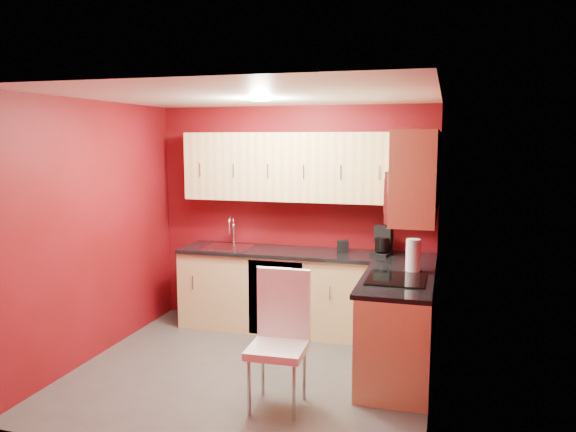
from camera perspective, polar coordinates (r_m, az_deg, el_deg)
The scene contains 21 objects.
floor at distance 5.38m, azimuth -3.74°, elevation -15.47°, with size 3.20×3.20×0.00m, color #464442.
ceiling at distance 4.96m, azimuth -4.00°, elevation 12.11°, with size 3.20×3.20×0.00m, color white.
wall_back at distance 6.44m, azimuth 0.65°, elevation -0.02°, with size 3.20×3.20×0.00m, color maroon.
wall_front at distance 3.68m, azimuth -11.84°, elevation -6.13°, with size 3.20×3.20×0.00m, color maroon.
wall_left at distance 5.76m, azimuth -19.03°, elevation -1.37°, with size 3.00×3.00×0.00m, color maroon.
wall_right at distance 4.74m, azimuth 14.70°, elevation -3.11°, with size 3.00×3.00×0.00m, color maroon.
base_cabinets_back at distance 6.27m, azimuth 1.69°, elevation -7.85°, with size 2.80×0.60×0.87m, color tan.
base_cabinets_right at distance 5.20m, azimuth 11.08°, elevation -11.32°, with size 0.60×1.30×0.87m, color tan.
countertop_back at distance 6.15m, azimuth 1.67°, elevation -3.80°, with size 2.80×0.63×0.04m, color black.
countertop_right at distance 5.06m, azimuth 11.03°, elevation -6.49°, with size 0.63×1.27×0.04m, color black.
upper_cabinets_back at distance 6.17m, azimuth 2.03°, elevation 5.00°, with size 2.80×0.35×0.75m, color #E9CC84.
upper_cabinets_right at distance 5.11m, azimuth 13.09°, elevation 4.93°, with size 0.35×1.55×0.75m.
microwave at distance 4.88m, azimuth 12.50°, elevation 2.15°, with size 0.42×0.76×0.42m.
cooktop at distance 5.02m, azimuth 10.95°, elevation -6.30°, with size 0.50×0.55×0.01m, color black.
sink at distance 6.43m, azimuth -6.09°, elevation -2.83°, with size 0.52×0.42×0.35m.
dishwasher_front at distance 6.07m, azimuth -1.31°, elevation -8.39°, with size 0.60×0.02×0.82m, color black.
downlight at distance 5.24m, azimuth -2.86°, elevation 11.72°, with size 0.20×0.20×0.01m, color white.
coffee_maker at distance 6.00m, azimuth 9.48°, elevation -2.52°, with size 0.18×0.24×0.31m, color black, non-canonical shape.
napkin_holder at distance 6.14m, azimuth 5.59°, elevation -3.07°, with size 0.12×0.12×0.13m, color black, non-canonical shape.
paper_towel at distance 5.29m, azimuth 12.59°, elevation -3.96°, with size 0.18×0.18×0.31m, color silver, non-canonical shape.
dining_chair at distance 4.53m, azimuth -1.08°, elevation -12.63°, with size 0.44×0.46×1.09m, color white, non-canonical shape.
Camera 1 is at (1.68, -4.65, 2.12)m, focal length 35.00 mm.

